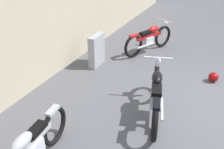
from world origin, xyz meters
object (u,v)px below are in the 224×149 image
object	(u,v)px
helmet	(213,77)
motorcycle_red	(149,38)
motorcycle_black	(156,94)
stone_marker	(97,50)
motorcycle_silver	(31,148)

from	to	relation	value
helmet	motorcycle_red	bearing A→B (deg)	61.62
helmet	motorcycle_black	distance (m)	2.23
stone_marker	helmet	distance (m)	3.23
motorcycle_black	motorcycle_silver	xyz separation A→B (m)	(-2.28, 1.32, -0.04)
motorcycle_red	stone_marker	bearing A→B (deg)	171.40
helmet	motorcycle_black	size ratio (longest dim) A/B	0.12
helmet	motorcycle_black	bearing A→B (deg)	154.12
stone_marker	motorcycle_black	world-z (taller)	motorcycle_black
stone_marker	motorcycle_red	bearing A→B (deg)	-33.67
stone_marker	motorcycle_black	size ratio (longest dim) A/B	0.42
motorcycle_black	stone_marker	bearing A→B (deg)	38.80
stone_marker	motorcycle_black	bearing A→B (deg)	-124.95
helmet	motorcycle_silver	xyz separation A→B (m)	(-4.26, 2.28, 0.32)
motorcycle_silver	helmet	bearing A→B (deg)	146.38
motorcycle_red	motorcycle_silver	size ratio (longest dim) A/B	0.93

